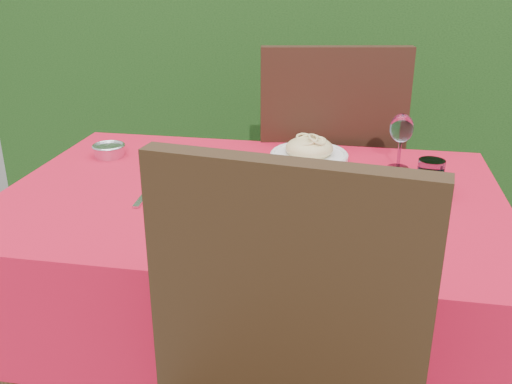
% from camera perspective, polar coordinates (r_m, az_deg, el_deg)
% --- Properties ---
extents(hedge, '(3.20, 0.55, 1.78)m').
position_cam_1_polar(hedge, '(2.91, 5.48, 14.64)').
color(hedge, black).
rests_on(hedge, ground).
extents(dining_table, '(1.26, 0.86, 0.75)m').
position_cam_1_polar(dining_table, '(1.52, -0.40, -5.23)').
color(dining_table, '#462916').
rests_on(dining_table, ground).
extents(chair_far, '(0.55, 0.55, 1.05)m').
position_cam_1_polar(chair_far, '(2.05, 7.05, 2.19)').
color(chair_far, black).
rests_on(chair_far, ground).
extents(pizza_plate, '(0.40, 0.40, 0.06)m').
position_cam_1_polar(pizza_plate, '(1.37, -2.00, -0.09)').
color(pizza_plate, white).
rests_on(pizza_plate, dining_table).
extents(pasta_plate, '(0.23, 0.23, 0.07)m').
position_cam_1_polar(pasta_plate, '(1.69, 5.34, 4.06)').
color(pasta_plate, silver).
rests_on(pasta_plate, dining_table).
extents(water_glass, '(0.07, 0.07, 0.09)m').
position_cam_1_polar(water_glass, '(1.50, 17.00, 1.33)').
color(water_glass, silver).
rests_on(water_glass, dining_table).
extents(wine_glass, '(0.07, 0.07, 0.16)m').
position_cam_1_polar(wine_glass, '(1.63, 14.34, 5.97)').
color(wine_glass, silver).
rests_on(wine_glass, dining_table).
extents(fork, '(0.04, 0.21, 0.01)m').
position_cam_1_polar(fork, '(1.45, -11.04, -0.29)').
color(fork, '#BCBBC3').
rests_on(fork, dining_table).
extents(steel_ramekin, '(0.09, 0.09, 0.03)m').
position_cam_1_polar(steel_ramekin, '(1.77, -14.48, 3.97)').
color(steel_ramekin, silver).
rests_on(steel_ramekin, dining_table).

